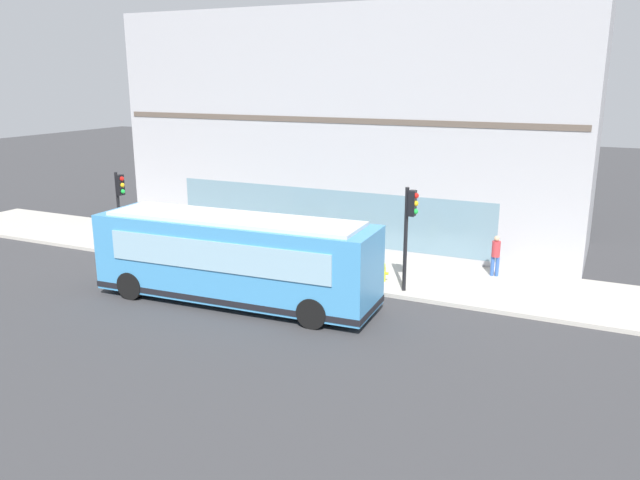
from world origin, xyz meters
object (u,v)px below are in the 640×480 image
at_px(traffic_light_down_block, 120,196).
at_px(pedestrian_walking_along_curb, 496,253).
at_px(fire_hydrant, 383,272).
at_px(pedestrian_near_hydrant, 291,235).
at_px(city_bus_nearside, 234,259).
at_px(traffic_light_near_corner, 410,220).

xyz_separation_m(traffic_light_down_block, pedestrian_walking_along_curb, (3.14, -15.80, -1.50)).
height_order(fire_hydrant, pedestrian_walking_along_curb, pedestrian_walking_along_curb).
relative_size(fire_hydrant, pedestrian_near_hydrant, 0.43).
relative_size(traffic_light_down_block, pedestrian_walking_along_curb, 2.16).
bearing_deg(pedestrian_walking_along_curb, fire_hydrant, 123.75).
height_order(city_bus_nearside, pedestrian_near_hydrant, city_bus_nearside).
bearing_deg(traffic_light_down_block, city_bus_nearside, -112.25).
relative_size(city_bus_nearside, traffic_light_down_block, 2.93).
height_order(traffic_light_near_corner, fire_hydrant, traffic_light_near_corner).
bearing_deg(traffic_light_near_corner, pedestrian_walking_along_curb, -38.77).
height_order(pedestrian_walking_along_curb, pedestrian_near_hydrant, pedestrian_near_hydrant).
bearing_deg(city_bus_nearside, fire_hydrant, -45.61).
xyz_separation_m(traffic_light_down_block, pedestrian_near_hydrant, (1.97, -7.49, -1.43)).
height_order(traffic_light_down_block, fire_hydrant, traffic_light_down_block).
height_order(traffic_light_near_corner, pedestrian_walking_along_curb, traffic_light_near_corner).
bearing_deg(pedestrian_near_hydrant, traffic_light_near_corner, -108.95).
relative_size(traffic_light_down_block, pedestrian_near_hydrant, 2.03).
bearing_deg(pedestrian_near_hydrant, city_bus_nearside, -173.91).
bearing_deg(pedestrian_walking_along_curb, traffic_light_near_corner, 141.23).
xyz_separation_m(traffic_light_near_corner, pedestrian_walking_along_curb, (3.15, -2.53, -1.73)).
distance_m(traffic_light_down_block, pedestrian_near_hydrant, 7.88).
xyz_separation_m(traffic_light_near_corner, fire_hydrant, (0.67, 1.18, -2.28)).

